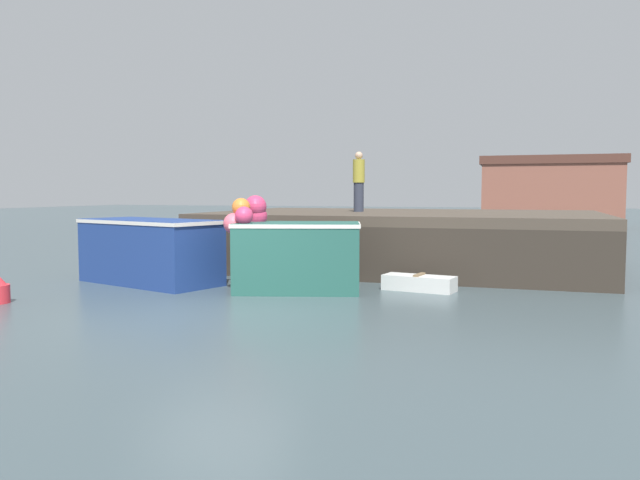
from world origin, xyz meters
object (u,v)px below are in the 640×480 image
fishing_boat_near_right (294,252)px  dockworker (359,182)px  rowboat (419,283)px  fishing_boat_near_left (150,250)px

fishing_boat_near_right → dockworker: 5.36m
fishing_boat_near_right → rowboat: (2.53, 0.94, -0.67)m
rowboat → dockworker: dockworker is taller
fishing_boat_near_left → rowboat: bearing=7.9°
fishing_boat_near_left → rowboat: size_ratio=2.35×
rowboat → fishing_boat_near_left: bearing=-172.1°
fishing_boat_near_right → dockworker: (0.08, 5.12, 1.58)m
fishing_boat_near_right → rowboat: size_ratio=1.83×
fishing_boat_near_left → rowboat: fishing_boat_near_left is taller
fishing_boat_near_left → dockworker: 6.44m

